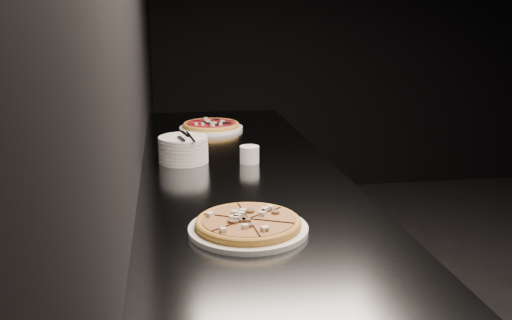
{
  "coord_description": "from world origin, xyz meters",
  "views": [
    {
      "loc": [
        -2.4,
        -2.08,
        1.52
      ],
      "look_at": [
        -2.08,
        -0.09,
        0.97
      ],
      "focal_mm": 40.0,
      "sensor_mm": 36.0,
      "label": 1
    }
  ],
  "objects": [
    {
      "name": "plate_stack",
      "position": [
        -2.34,
        0.12,
        0.97
      ],
      "size": [
        0.19,
        0.19,
        0.1
      ],
      "color": "white",
      "rests_on": "counter"
    },
    {
      "name": "pizza_tomato",
      "position": [
        -2.18,
        0.71,
        0.94
      ],
      "size": [
        0.35,
        0.35,
        0.04
      ],
      "rotation": [
        0.0,
        0.0,
        0.31
      ],
      "color": "white",
      "rests_on": "counter"
    },
    {
      "name": "wall_left",
      "position": [
        -2.5,
        0.0,
        1.4
      ],
      "size": [
        0.02,
        5.0,
        2.8
      ],
      "primitive_type": "cube",
      "color": "black",
      "rests_on": "floor"
    },
    {
      "name": "counter",
      "position": [
        -2.13,
        0.0,
        0.46
      ],
      "size": [
        0.74,
        2.44,
        0.92
      ],
      "color": "#575A5E",
      "rests_on": "floor"
    },
    {
      "name": "ramekin",
      "position": [
        -2.08,
        0.06,
        0.96
      ],
      "size": [
        0.08,
        0.08,
        0.07
      ],
      "color": "silver",
      "rests_on": "counter"
    },
    {
      "name": "cutlery",
      "position": [
        -2.33,
        0.11,
        1.02
      ],
      "size": [
        0.07,
        0.21,
        0.01
      ],
      "rotation": [
        0.0,
        0.0,
        0.22
      ],
      "color": "#B5B8BD",
      "rests_on": "plate_stack"
    },
    {
      "name": "pizza_mushroom",
      "position": [
        -2.19,
        -0.64,
        0.94
      ],
      "size": [
        0.39,
        0.39,
        0.04
      ],
      "rotation": [
        0.0,
        0.0,
        -0.43
      ],
      "color": "white",
      "rests_on": "counter"
    },
    {
      "name": "wall_back",
      "position": [
        0.0,
        2.5,
        1.4
      ],
      "size": [
        5.0,
        0.02,
        2.8
      ],
      "primitive_type": "cube",
      "color": "black",
      "rests_on": "floor"
    }
  ]
}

